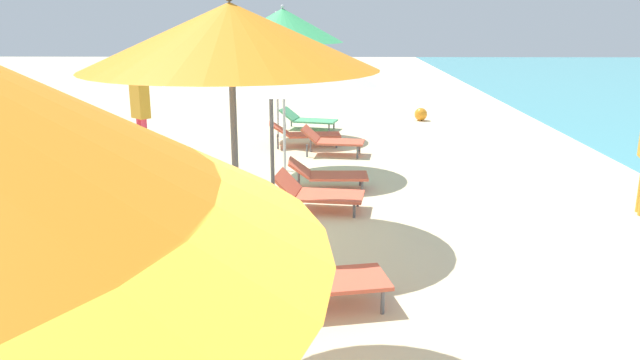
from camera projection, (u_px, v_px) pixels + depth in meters
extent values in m
cylinder|color=#4C4C51|center=(238.00, 228.00, 4.73)|extent=(0.05, 0.05, 2.39)
cone|color=orange|center=(230.00, 36.00, 4.36)|extent=(2.12, 2.12, 0.47)
cube|color=#D8593F|center=(331.00, 281.00, 6.02)|extent=(1.20, 0.81, 0.04)
cube|color=#D8593F|center=(254.00, 270.00, 5.85)|extent=(0.51, 0.67, 0.32)
cylinder|color=#59595E|center=(369.00, 280.00, 6.38)|extent=(0.04, 0.04, 0.25)
cylinder|color=#59595E|center=(383.00, 302.00, 5.90)|extent=(0.04, 0.04, 0.25)
cylinder|color=#59595E|center=(248.00, 289.00, 6.16)|extent=(0.04, 0.04, 0.25)
cylinder|color=#59595E|center=(252.00, 313.00, 5.68)|extent=(0.04, 0.04, 0.25)
cylinder|color=#4C4C51|center=(272.00, 162.00, 7.78)|extent=(0.05, 0.05, 1.94)
cone|color=white|center=(270.00, 59.00, 7.45)|extent=(2.59, 2.59, 0.62)
sphere|color=#4C4C51|center=(270.00, 29.00, 7.36)|extent=(0.06, 0.06, 0.06)
cube|color=#D8593F|center=(330.00, 196.00, 8.95)|extent=(1.04, 0.77, 0.04)
cube|color=#D8593F|center=(287.00, 183.00, 9.00)|extent=(0.40, 0.68, 0.32)
cylinder|color=#59595E|center=(358.00, 200.00, 9.19)|extent=(0.04, 0.04, 0.21)
cylinder|color=#59595E|center=(354.00, 211.00, 8.67)|extent=(0.04, 0.04, 0.21)
cylinder|color=#59595E|center=(288.00, 197.00, 9.34)|extent=(0.04, 0.04, 0.21)
cylinder|color=#59595E|center=(281.00, 208.00, 8.82)|extent=(0.04, 0.04, 0.21)
cylinder|color=silver|center=(284.00, 108.00, 11.02)|extent=(0.05, 0.05, 2.29)
cone|color=#3FB266|center=(283.00, 25.00, 10.65)|extent=(2.09, 2.09, 0.57)
sphere|color=silver|center=(282.00, 6.00, 10.57)|extent=(0.06, 0.06, 0.06)
cube|color=#D8593F|center=(341.00, 142.00, 12.45)|extent=(1.00, 0.69, 0.04)
cube|color=#D8593F|center=(310.00, 134.00, 12.49)|extent=(0.39, 0.62, 0.30)
cylinder|color=#59595E|center=(360.00, 147.00, 12.66)|extent=(0.04, 0.04, 0.25)
cylinder|color=#59595E|center=(358.00, 152.00, 12.20)|extent=(0.04, 0.04, 0.25)
cylinder|color=#59595E|center=(311.00, 146.00, 12.80)|extent=(0.04, 0.04, 0.25)
cylinder|color=#59595E|center=(307.00, 151.00, 12.34)|extent=(0.04, 0.04, 0.25)
cube|color=#D8593F|center=(338.00, 176.00, 10.05)|extent=(0.95, 0.57, 0.04)
cube|color=#D8593F|center=(299.00, 168.00, 10.01)|extent=(0.36, 0.56, 0.27)
cylinder|color=#59595E|center=(360.00, 180.00, 10.30)|extent=(0.04, 0.04, 0.21)
cylinder|color=#59595E|center=(362.00, 187.00, 9.86)|extent=(0.04, 0.04, 0.21)
cylinder|color=#59595E|center=(299.00, 180.00, 10.30)|extent=(0.04, 0.04, 0.21)
cylinder|color=#59595E|center=(298.00, 187.00, 9.86)|extent=(0.04, 0.04, 0.21)
cylinder|color=silver|center=(277.00, 89.00, 14.10)|extent=(0.05, 0.05, 2.22)
cone|color=orange|center=(276.00, 27.00, 13.74)|extent=(1.99, 1.99, 0.54)
sphere|color=silver|center=(276.00, 13.00, 13.66)|extent=(0.06, 0.06, 0.06)
cube|color=#4CA572|center=(316.00, 121.00, 15.23)|extent=(1.12, 0.83, 0.04)
cube|color=#4CA572|center=(289.00, 114.00, 15.36)|extent=(0.51, 0.68, 0.29)
cylinder|color=#59595E|center=(334.00, 125.00, 15.40)|extent=(0.04, 0.04, 0.19)
cylinder|color=#59595E|center=(329.00, 128.00, 14.93)|extent=(0.04, 0.04, 0.19)
cylinder|color=#59595E|center=(291.00, 123.00, 15.67)|extent=(0.04, 0.04, 0.19)
cylinder|color=#59595E|center=(285.00, 126.00, 15.20)|extent=(0.04, 0.04, 0.19)
cube|color=#D8593F|center=(314.00, 135.00, 13.31)|extent=(1.16, 0.65, 0.04)
cube|color=#D8593F|center=(279.00, 129.00, 13.21)|extent=(0.47, 0.59, 0.29)
cylinder|color=#59595E|center=(334.00, 139.00, 13.59)|extent=(0.04, 0.04, 0.23)
cylinder|color=#59595E|center=(336.00, 143.00, 13.16)|extent=(0.04, 0.04, 0.23)
cylinder|color=#59595E|center=(278.00, 140.00, 13.50)|extent=(0.04, 0.04, 0.23)
cylinder|color=#59595E|center=(278.00, 144.00, 13.07)|extent=(0.04, 0.04, 0.23)
cylinder|color=#D8334C|center=(145.00, 141.00, 11.82)|extent=(0.11, 0.11, 0.85)
cylinder|color=#D8334C|center=(141.00, 139.00, 11.93)|extent=(0.11, 0.11, 0.85)
cube|color=orange|center=(140.00, 101.00, 11.68)|extent=(0.41, 0.41, 0.64)
sphere|color=beige|center=(138.00, 78.00, 11.57)|extent=(0.23, 0.23, 0.23)
sphere|color=orange|center=(421.00, 114.00, 16.51)|extent=(0.34, 0.34, 0.34)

